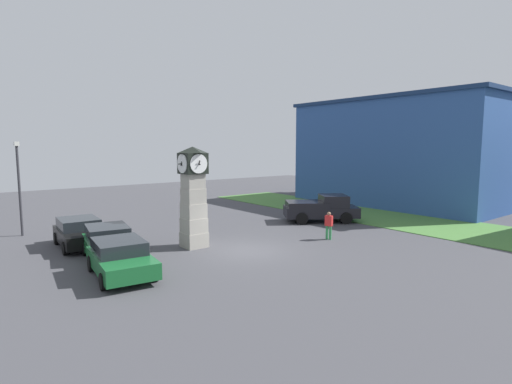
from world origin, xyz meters
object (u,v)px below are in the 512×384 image
at_px(car_near_tower, 109,243).
at_px(pedestrian_crossing_lot, 329,224).
at_px(clock_tower, 193,196).
at_px(pickup_truck, 321,208).
at_px(car_by_building, 121,258).
at_px(bench, 198,204).
at_px(bollard_near_tower, 147,253).
at_px(car_navy_sedan, 80,232).
at_px(street_lamp_near_road, 19,181).
at_px(bollard_mid_row, 138,248).

distance_m(car_near_tower, pedestrian_crossing_lot, 11.56).
xyz_separation_m(clock_tower, pickup_truck, (-0.74, 10.40, -1.75)).
bearing_deg(car_by_building, clock_tower, 115.98).
bearing_deg(bench, bollard_near_tower, -38.32).
xyz_separation_m(clock_tower, car_near_tower, (-0.47, -4.21, -1.91)).
height_order(car_navy_sedan, car_near_tower, car_near_tower).
distance_m(clock_tower, pedestrian_crossing_lot, 7.68).
distance_m(bench, street_lamp_near_road, 12.95).
bearing_deg(pedestrian_crossing_lot, bollard_mid_row, -108.25).
relative_size(car_navy_sedan, bench, 2.58).
relative_size(clock_tower, pedestrian_crossing_lot, 3.33).
relative_size(bollard_mid_row, car_by_building, 0.20).
relative_size(car_navy_sedan, car_by_building, 0.96).
distance_m(pickup_truck, pedestrian_crossing_lot, 5.35).
height_order(bollard_mid_row, car_by_building, car_by_building).
bearing_deg(pedestrian_crossing_lot, car_by_building, -94.69).
xyz_separation_m(bollard_near_tower, pedestrian_crossing_lot, (1.66, 9.95, 0.35)).
distance_m(bollard_mid_row, car_near_tower, 1.33).
bearing_deg(pickup_truck, street_lamp_near_road, -114.42).
distance_m(bollard_mid_row, pedestrian_crossing_lot, 10.29).
xyz_separation_m(bench, pedestrian_crossing_lot, (13.22, 0.81, 0.36)).
height_order(clock_tower, pickup_truck, clock_tower).
distance_m(bollard_mid_row, car_by_building, 2.81).
bearing_deg(car_by_building, street_lamp_near_road, -169.36).
distance_m(car_by_building, pickup_truck, 15.30).
xyz_separation_m(pickup_truck, street_lamp_near_road, (-7.73, -17.02, 2.28)).
height_order(car_navy_sedan, pickup_truck, pickup_truck).
height_order(clock_tower, car_near_tower, clock_tower).
bearing_deg(bollard_mid_row, bollard_near_tower, -6.63).
distance_m(car_by_building, pedestrian_crossing_lot, 11.41).
bearing_deg(bollard_near_tower, pedestrian_crossing_lot, 80.51).
bearing_deg(car_near_tower, bollard_near_tower, 27.26).
bearing_deg(bollard_mid_row, car_by_building, -34.97).
distance_m(car_navy_sedan, pickup_truck, 15.33).
bearing_deg(bollard_mid_row, pedestrian_crossing_lot, 71.75).
bearing_deg(bollard_near_tower, bench, 141.68).
bearing_deg(bollard_mid_row, bench, 138.16).
bearing_deg(bench, street_lamp_near_road, -82.88).
bearing_deg(street_lamp_near_road, pickup_truck, 65.58).
distance_m(pedestrian_crossing_lot, street_lamp_near_road, 17.89).
relative_size(clock_tower, car_by_building, 1.19).
bearing_deg(bollard_near_tower, pickup_truck, 99.43).
bearing_deg(clock_tower, pickup_truck, 94.08).
bearing_deg(bollard_mid_row, clock_tower, 89.19).
relative_size(car_navy_sedan, pickup_truck, 0.79).
height_order(clock_tower, car_by_building, clock_tower).
distance_m(pickup_truck, street_lamp_near_road, 18.83).
distance_m(car_near_tower, bench, 13.96).
xyz_separation_m(pedestrian_crossing_lot, street_lamp_near_road, (-11.65, -13.38, 2.32)).
height_order(car_navy_sedan, car_by_building, car_navy_sedan).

